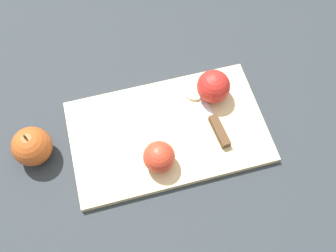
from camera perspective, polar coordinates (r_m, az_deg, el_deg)
The scene contains 7 objects.
ground_plane at distance 0.89m, azimuth 0.00°, elevation -1.04°, with size 4.00×4.00×0.00m, color #282D33.
cutting_board at distance 0.88m, azimuth 0.00°, elevation -0.82°, with size 0.47×0.33×0.02m.
apple_half_left at distance 0.81m, azimuth -1.29°, elevation -4.53°, with size 0.07×0.07×0.07m.
apple_half_right at distance 0.89m, azimuth 6.62°, elevation 5.72°, with size 0.08×0.08×0.08m.
knife at distance 0.88m, azimuth 7.16°, elevation -0.17°, with size 0.06×0.17×0.02m.
apple_slice at distance 0.93m, azimuth 3.88°, elevation 5.20°, with size 0.05×0.05×0.01m.
apple_whole at distance 0.88m, azimuth -19.14°, elevation -2.81°, with size 0.08×0.08×0.10m.
Camera 1 is at (-0.03, -0.39, 0.80)m, focal length 42.00 mm.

